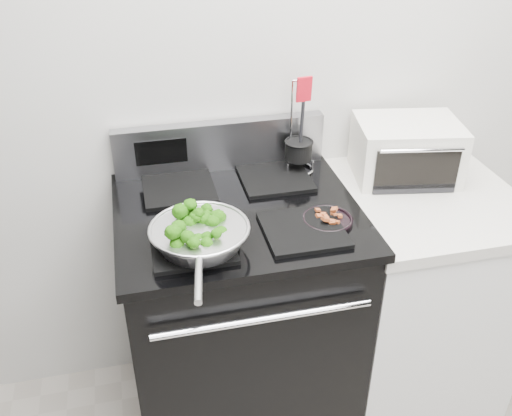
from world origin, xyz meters
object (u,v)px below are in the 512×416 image
object	(u,v)px
skillet	(200,235)
utensil_holder	(298,155)
bacon_plate	(328,217)
gas_range	(239,316)
toaster_oven	(406,150)

from	to	relation	value
skillet	utensil_holder	xyz separation A→B (m)	(0.42, 0.40, 0.02)
bacon_plate	gas_range	bearing A→B (deg)	152.37
gas_range	skillet	bearing A→B (deg)	-127.75
skillet	bacon_plate	bearing A→B (deg)	16.49
utensil_holder	toaster_oven	world-z (taller)	utensil_holder
skillet	utensil_holder	bearing A→B (deg)	52.93
toaster_oven	bacon_plate	bearing A→B (deg)	-134.44
skillet	toaster_oven	world-z (taller)	toaster_oven
utensil_holder	toaster_oven	size ratio (longest dim) A/B	0.88
gas_range	skillet	distance (m)	0.57
skillet	toaster_oven	size ratio (longest dim) A/B	1.15
skillet	gas_range	bearing A→B (deg)	61.06
utensil_holder	bacon_plate	bearing A→B (deg)	-97.71
gas_range	bacon_plate	distance (m)	0.56
skillet	utensil_holder	distance (m)	0.58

